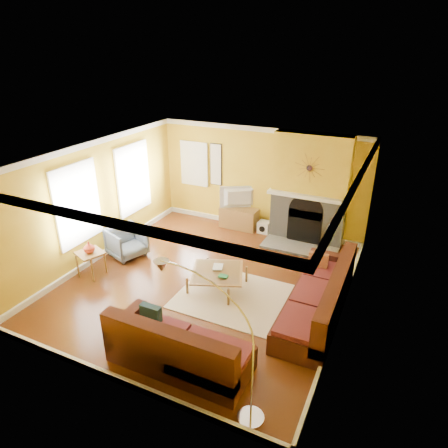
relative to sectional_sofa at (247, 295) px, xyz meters
The scene contains 27 objects.
floor 1.45m from the sectional_sofa, 149.38° to the left, with size 5.50×6.00×0.02m, color brown.
ceiling 2.65m from the sectional_sofa, 149.38° to the left, with size 5.50×6.00×0.02m, color white.
wall_back 4.00m from the sectional_sofa, 107.69° to the left, with size 5.50×0.02×2.70m, color gold.
wall_front 2.75m from the sectional_sofa, 117.13° to the right, with size 5.50×0.02×2.70m, color gold.
wall_left 4.10m from the sectional_sofa, 169.93° to the left, with size 0.02×6.00×2.70m, color gold.
wall_right 1.95m from the sectional_sofa, 23.96° to the left, with size 0.02×6.00×2.70m, color gold.
baseboard 1.43m from the sectional_sofa, 149.38° to the left, with size 5.50×6.00×0.12m, color white, non-canonical shape.
crown_molding 2.59m from the sectional_sofa, 149.38° to the left, with size 5.50×6.00×0.12m, color white, non-canonical shape.
window_left_near 4.51m from the sectional_sofa, 152.86° to the left, with size 0.06×1.22×1.72m, color white.
window_left_far 4.04m from the sectional_sofa, behind, with size 0.06×1.22×1.72m, color white.
window_back 4.91m from the sectional_sofa, 130.11° to the left, with size 0.82×0.06×1.22m, color white.
wall_art 4.55m from the sectional_sofa, 123.54° to the left, with size 0.34×0.04×1.14m, color white.
fireplace 3.62m from the sectional_sofa, 87.27° to the left, with size 1.80×0.40×2.70m, color gray, non-canonical shape.
mantel 3.36m from the sectional_sofa, 87.07° to the left, with size 1.92×0.22×0.08m, color white.
hearth 2.98m from the sectional_sofa, 86.77° to the left, with size 1.80×0.70×0.06m, color gray.
sunburst 3.60m from the sectional_sofa, 87.08° to the left, with size 0.70×0.04×0.70m, color olive, non-canonical shape.
rug 0.70m from the sectional_sofa, 125.77° to the left, with size 2.40×1.80×0.02m, color beige.
sectional_sofa is the anchor object (origin of this frame).
coffee_table 1.09m from the sectional_sofa, 146.14° to the left, with size 1.00×1.00×0.40m, color white, non-canonical shape.
media_console 3.85m from the sectional_sofa, 115.46° to the left, with size 1.00×0.45×0.55m, color olive.
tv 3.87m from the sectional_sofa, 115.46° to the left, with size 1.02×0.13×0.59m, color black.
subwoofer 3.61m from the sectional_sofa, 105.03° to the left, with size 0.30×0.30×0.30m, color white.
armchair 3.51m from the sectional_sofa, 164.89° to the left, with size 0.76×0.78×0.71m, color slate.
side_table 3.54m from the sectional_sofa, behind, with size 0.50×0.50×0.55m, color olive, non-canonical shape.
vase 3.54m from the sectional_sofa, behind, with size 0.24×0.24×0.25m, color red.
book 1.24m from the sectional_sofa, 146.17° to the left, with size 0.20×0.27×0.03m, color white.
arc_lamp 2.15m from the sectional_sofa, 80.97° to the right, with size 1.35×0.36×2.12m, color silver, non-canonical shape.
Camera 1 is at (3.36, -6.27, 4.58)m, focal length 32.00 mm.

